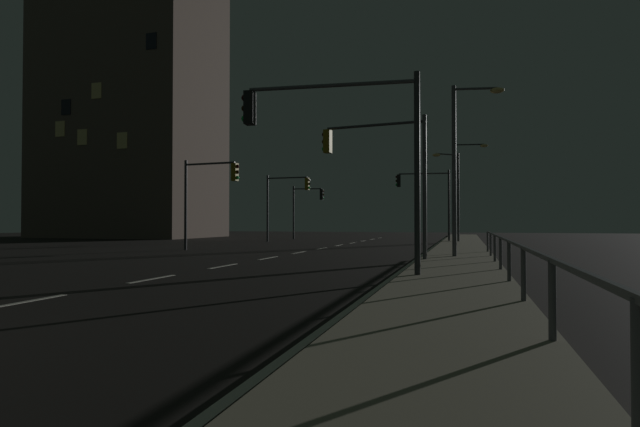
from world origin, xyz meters
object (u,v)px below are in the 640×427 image
(traffic_light_far_right, at_px, (307,202))
(street_lamp_mid_block, at_px, (460,181))
(traffic_light_mid_left, at_px, (425,191))
(traffic_light_overhead_east, at_px, (286,195))
(traffic_light_far_center, at_px, (209,186))
(street_lamp_across_street, at_px, (462,153))
(traffic_light_near_left, at_px, (337,132))
(traffic_light_near_right, at_px, (378,159))
(street_lamp_median, at_px, (454,187))
(building_distant, at_px, (131,111))

(traffic_light_far_right, distance_m, street_lamp_mid_block, 13.90)
(traffic_light_mid_left, bearing_deg, traffic_light_overhead_east, -168.81)
(traffic_light_far_center, relative_size, street_lamp_mid_block, 0.68)
(street_lamp_across_street, bearing_deg, traffic_light_mid_left, 99.51)
(traffic_light_mid_left, relative_size, street_lamp_mid_block, 0.73)
(traffic_light_far_right, bearing_deg, street_lamp_across_street, -56.62)
(traffic_light_mid_left, bearing_deg, traffic_light_far_center, -126.27)
(traffic_light_far_center, bearing_deg, traffic_light_mid_left, 53.73)
(traffic_light_mid_left, bearing_deg, traffic_light_near_left, -90.99)
(traffic_light_near_right, distance_m, street_lamp_median, 18.13)
(traffic_light_near_left, relative_size, street_lamp_median, 0.84)
(traffic_light_near_right, bearing_deg, street_lamp_mid_block, 81.22)
(traffic_light_overhead_east, height_order, building_distant, building_distant)
(traffic_light_overhead_east, height_order, street_lamp_across_street, street_lamp_across_street)
(traffic_light_far_center, distance_m, traffic_light_near_left, 14.64)
(street_lamp_mid_block, distance_m, building_distant, 34.66)
(street_lamp_across_street, relative_size, building_distant, 0.27)
(traffic_light_overhead_east, bearing_deg, traffic_light_mid_left, 11.19)
(traffic_light_overhead_east, xyz_separation_m, street_lamp_mid_block, (13.18, 2.05, 0.89))
(traffic_light_mid_left, bearing_deg, traffic_light_near_right, -91.05)
(traffic_light_near_right, height_order, traffic_light_far_center, traffic_light_near_right)
(traffic_light_near_right, relative_size, building_distant, 0.21)
(traffic_light_far_right, bearing_deg, traffic_light_mid_left, -18.90)
(traffic_light_near_right, relative_size, street_lamp_mid_block, 0.75)
(traffic_light_overhead_east, bearing_deg, traffic_light_near_right, -58.46)
(street_lamp_across_street, xyz_separation_m, street_lamp_mid_block, (-0.29, 16.92, 0.19))
(traffic_light_near_right, height_order, building_distant, building_distant)
(traffic_light_mid_left, xyz_separation_m, street_lamp_median, (2.11, -0.89, 0.20))
(traffic_light_far_right, height_order, street_lamp_across_street, street_lamp_across_street)
(traffic_light_overhead_east, relative_size, street_lamp_median, 0.81)
(traffic_light_near_right, distance_m, street_lamp_across_street, 3.72)
(traffic_light_far_right, bearing_deg, traffic_light_near_right, -65.18)
(traffic_light_near_left, relative_size, traffic_light_far_right, 1.13)
(traffic_light_far_right, xyz_separation_m, building_distant, (-19.87, 1.24, 9.90))
(traffic_light_far_center, bearing_deg, street_lamp_median, 46.78)
(building_distant, bearing_deg, street_lamp_mid_block, -8.53)
(street_lamp_across_street, bearing_deg, traffic_light_far_right, 123.38)
(traffic_light_near_left, bearing_deg, traffic_light_near_right, 89.20)
(street_lamp_mid_block, xyz_separation_m, street_lamp_median, (-0.44, -0.83, -0.47))
(street_lamp_mid_block, bearing_deg, street_lamp_median, -118.06)
(traffic_light_near_right, height_order, traffic_light_mid_left, traffic_light_near_right)
(traffic_light_near_right, xyz_separation_m, street_lamp_across_street, (3.19, 1.88, 0.38))
(traffic_light_near_right, bearing_deg, traffic_light_far_right, 114.82)
(traffic_light_near_left, height_order, building_distant, building_distant)
(traffic_light_far_right, bearing_deg, traffic_light_far_center, -89.08)
(traffic_light_near_left, xyz_separation_m, building_distant, (-30.21, 29.84, 9.22))
(traffic_light_far_right, xyz_separation_m, traffic_light_mid_left, (10.77, -3.69, 0.59))
(traffic_light_far_right, height_order, traffic_light_mid_left, traffic_light_mid_left)
(traffic_light_far_right, relative_size, street_lamp_median, 0.74)
(traffic_light_mid_left, relative_size, street_lamp_across_street, 0.76)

